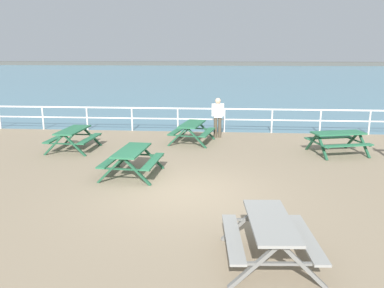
{
  "coord_description": "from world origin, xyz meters",
  "views": [
    {
      "loc": [
        0.93,
        -9.35,
        3.51
      ],
      "look_at": [
        0.05,
        1.99,
        0.8
      ],
      "focal_mm": 36.3,
      "sensor_mm": 36.0,
      "label": 1
    }
  ],
  "objects_px": {
    "picnic_table_near_left": "(132,156)",
    "visitor": "(218,115)",
    "picnic_table_near_right": "(270,230)",
    "picnic_table_far_left": "(192,128)",
    "picnic_table_mid_centre": "(73,134)",
    "picnic_table_far_right": "(338,138)"
  },
  "relations": [
    {
      "from": "picnic_table_near_right",
      "to": "visitor",
      "type": "relative_size",
      "value": 1.14
    },
    {
      "from": "picnic_table_near_left",
      "to": "picnic_table_far_left",
      "type": "relative_size",
      "value": 0.94
    },
    {
      "from": "picnic_table_near_left",
      "to": "picnic_table_far_left",
      "type": "bearing_deg",
      "value": -13.77
    },
    {
      "from": "picnic_table_far_right",
      "to": "picnic_table_near_right",
      "type": "bearing_deg",
      "value": -128.04
    },
    {
      "from": "picnic_table_mid_centre",
      "to": "picnic_table_near_left",
      "type": "bearing_deg",
      "value": -132.32
    },
    {
      "from": "picnic_table_near_right",
      "to": "picnic_table_mid_centre",
      "type": "xyz_separation_m",
      "value": [
        -6.22,
        7.3,
        0.0
      ]
    },
    {
      "from": "picnic_table_near_left",
      "to": "visitor",
      "type": "bearing_deg",
      "value": -19.9
    },
    {
      "from": "picnic_table_near_right",
      "to": "picnic_table_mid_centre",
      "type": "distance_m",
      "value": 9.59
    },
    {
      "from": "picnic_table_near_left",
      "to": "picnic_table_mid_centre",
      "type": "distance_m",
      "value": 3.94
    },
    {
      "from": "picnic_table_near_right",
      "to": "picnic_table_far_left",
      "type": "bearing_deg",
      "value": 8.96
    },
    {
      "from": "picnic_table_near_right",
      "to": "picnic_table_far_left",
      "type": "relative_size",
      "value": 0.93
    },
    {
      "from": "picnic_table_mid_centre",
      "to": "picnic_table_far_right",
      "type": "bearing_deg",
      "value": -86.48
    },
    {
      "from": "picnic_table_near_right",
      "to": "picnic_table_mid_centre",
      "type": "height_order",
      "value": "same"
    },
    {
      "from": "picnic_table_near_right",
      "to": "picnic_table_far_left",
      "type": "xyz_separation_m",
      "value": [
        -2.01,
        8.85,
        0.0
      ]
    },
    {
      "from": "picnic_table_near_left",
      "to": "picnic_table_near_right",
      "type": "relative_size",
      "value": 1.01
    },
    {
      "from": "picnic_table_near_right",
      "to": "picnic_table_far_left",
      "type": "height_order",
      "value": "same"
    },
    {
      "from": "visitor",
      "to": "picnic_table_near_left",
      "type": "bearing_deg",
      "value": -36.3
    },
    {
      "from": "picnic_table_far_left",
      "to": "picnic_table_far_right",
      "type": "relative_size",
      "value": 0.96
    },
    {
      "from": "visitor",
      "to": "picnic_table_near_right",
      "type": "bearing_deg",
      "value": -6.18
    },
    {
      "from": "picnic_table_near_right",
      "to": "picnic_table_far_right",
      "type": "xyz_separation_m",
      "value": [
        3.23,
        7.51,
        0.0
      ]
    },
    {
      "from": "picnic_table_mid_centre",
      "to": "visitor",
      "type": "relative_size",
      "value": 1.12
    },
    {
      "from": "picnic_table_far_left",
      "to": "picnic_table_far_right",
      "type": "distance_m",
      "value": 5.4
    }
  ]
}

